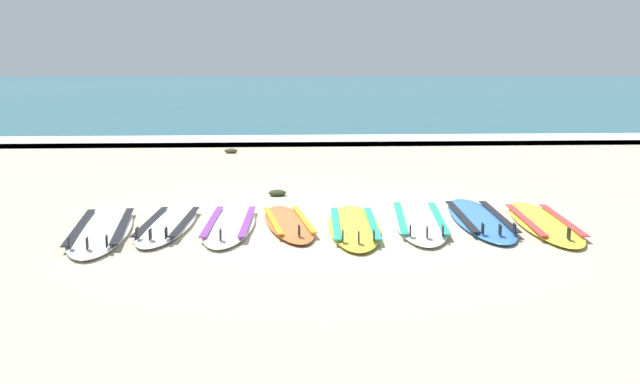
{
  "coord_description": "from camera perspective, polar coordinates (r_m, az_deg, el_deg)",
  "views": [
    {
      "loc": [
        -0.67,
        -8.01,
        1.83
      ],
      "look_at": [
        -0.21,
        0.51,
        0.25
      ],
      "focal_mm": 40.43,
      "sensor_mm": 36.0,
      "label": 1
    }
  ],
  "objects": [
    {
      "name": "wave_foam_strip",
      "position": [
        15.95,
        -0.64,
        4.1
      ],
      "size": [
        80.0,
        1.38,
        0.11
      ],
      "primitive_type": "cube",
      "color": "white",
      "rests_on": "ground"
    },
    {
      "name": "surfboard_4",
      "position": [
        7.85,
        2.71,
        -2.71
      ],
      "size": [
        0.66,
        2.23,
        0.18
      ],
      "color": "yellow",
      "rests_on": "ground"
    },
    {
      "name": "sea",
      "position": [
        45.19,
        -2.23,
        8.21
      ],
      "size": [
        80.0,
        60.0,
        0.1
      ],
      "primitive_type": "cube",
      "color": "#23667A",
      "rests_on": "ground"
    },
    {
      "name": "surfboard_1",
      "position": [
        8.1,
        -11.95,
        -2.52
      ],
      "size": [
        0.64,
        2.13,
        0.18
      ],
      "color": "white",
      "rests_on": "ground"
    },
    {
      "name": "surfboard_0",
      "position": [
        8.05,
        -16.91,
        -2.83
      ],
      "size": [
        0.88,
        2.51,
        0.18
      ],
      "color": "white",
      "rests_on": "ground"
    },
    {
      "name": "seaweed_clump_near_shoreline",
      "position": [
        14.34,
        -7.07,
        3.26
      ],
      "size": [
        0.26,
        0.21,
        0.09
      ],
      "primitive_type": "ellipsoid",
      "color": "#4C4228",
      "rests_on": "ground"
    },
    {
      "name": "surfboard_2",
      "position": [
        7.99,
        -7.15,
        -2.55
      ],
      "size": [
        0.62,
        2.17,
        0.18
      ],
      "color": "silver",
      "rests_on": "ground"
    },
    {
      "name": "surfboard_6",
      "position": [
        8.39,
        12.53,
        -2.09
      ],
      "size": [
        0.71,
        2.38,
        0.18
      ],
      "color": "#3875CC",
      "rests_on": "ground"
    },
    {
      "name": "surfboard_3",
      "position": [
        8.0,
        -2.5,
        -2.47
      ],
      "size": [
        0.73,
        1.97,
        0.18
      ],
      "color": "orange",
      "rests_on": "ground"
    },
    {
      "name": "surfboard_5",
      "position": [
        8.18,
        7.87,
        -2.26
      ],
      "size": [
        0.84,
        2.41,
        0.18
      ],
      "color": "silver",
      "rests_on": "ground"
    },
    {
      "name": "surfboard_7",
      "position": [
        8.39,
        17.27,
        -2.32
      ],
      "size": [
        0.75,
        2.32,
        0.18
      ],
      "color": "yellow",
      "rests_on": "ground"
    },
    {
      "name": "ground_plane",
      "position": [
        8.24,
        1.66,
        -2.33
      ],
      "size": [
        80.0,
        80.0,
        0.0
      ],
      "primitive_type": "plane",
      "color": "#B7AD93"
    },
    {
      "name": "seaweed_clump_mid_sand",
      "position": [
        9.77,
        -3.4,
        -0.07
      ],
      "size": [
        0.24,
        0.19,
        0.08
      ],
      "primitive_type": "ellipsoid",
      "color": "#2D381E",
      "rests_on": "ground"
    }
  ]
}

